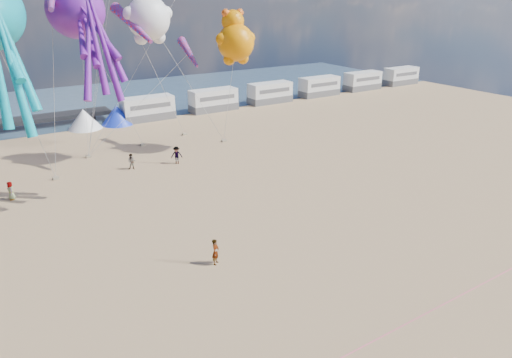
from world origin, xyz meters
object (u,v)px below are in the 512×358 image
at_px(tent_white, 84,119).
at_px(windsock_right, 189,53).
at_px(beachgoer_0, 11,191).
at_px(sandbag_c, 224,141).
at_px(kite_panda, 148,18).
at_px(sandbag_d, 185,134).
at_px(windsock_mid, 132,24).
at_px(motorhome_0, 148,108).
at_px(sandbag_b, 143,145).
at_px(sandbag_a, 56,178).
at_px(motorhome_5, 401,76).
at_px(standing_person, 216,252).
at_px(sandbag_e, 89,157).
at_px(beachgoer_2, 177,155).
at_px(motorhome_1, 213,100).
at_px(motorhome_3, 319,86).
at_px(motorhome_4, 363,81).
at_px(kite_octopus_purple, 75,10).
at_px(kite_teddy_orange, 236,43).
at_px(motorhome_2, 270,93).
at_px(beachgoer_7, 132,162).
at_px(tent_blue, 117,115).

bearing_deg(tent_white, windsock_right, -56.45).
height_order(beachgoer_0, windsock_right, windsock_right).
bearing_deg(sandbag_c, kite_panda, -166.55).
distance_m(sandbag_d, windsock_mid, 16.19).
distance_m(motorhome_0, sandbag_b, 11.18).
height_order(sandbag_b, sandbag_c, same).
height_order(tent_white, sandbag_a, tent_white).
xyz_separation_m(motorhome_5, tent_white, (-55.50, 0.00, -0.30)).
height_order(standing_person, sandbag_e, standing_person).
xyz_separation_m(standing_person, beachgoer_2, (5.04, 17.68, 0.03)).
bearing_deg(motorhome_5, kite_panda, -163.27).
bearing_deg(motorhome_1, sandbag_e, -150.64).
xyz_separation_m(motorhome_3, sandbag_e, (-38.77, -11.12, -1.39)).
distance_m(motorhome_4, sandbag_e, 49.55).
xyz_separation_m(kite_panda, windsock_right, (4.95, 2.89, -3.53)).
bearing_deg(sandbag_d, sandbag_e, -168.93).
height_order(motorhome_1, standing_person, motorhome_1).
relative_size(motorhome_5, sandbag_c, 13.20).
height_order(sandbag_d, kite_octopus_purple, kite_octopus_purple).
height_order(motorhome_4, sandbag_a, motorhome_4).
distance_m(sandbag_d, kite_teddy_orange, 13.55).
relative_size(kite_panda, windsock_mid, 1.07).
relative_size(motorhome_3, sandbag_a, 13.20).
bearing_deg(motorhome_2, windsock_right, -145.50).
distance_m(beachgoer_0, sandbag_b, 15.69).
height_order(beachgoer_7, kite_octopus_purple, kite_octopus_purple).
relative_size(motorhome_3, motorhome_5, 1.00).
height_order(sandbag_e, kite_panda, kite_panda).
height_order(kite_teddy_orange, windsock_right, kite_teddy_orange).
bearing_deg(tent_white, windsock_mid, -83.22).
xyz_separation_m(motorhome_2, sandbag_a, (-33.12, -15.53, -1.39)).
bearing_deg(standing_person, tent_white, 46.86).
bearing_deg(motorhome_5, sandbag_e, -169.10).
bearing_deg(motorhome_4, tent_white, 180.00).
xyz_separation_m(tent_white, sandbag_d, (9.09, -8.90, -1.09)).
bearing_deg(kite_octopus_purple, motorhome_1, 30.25).
bearing_deg(beachgoer_2, beachgoer_7, -163.12).
relative_size(motorhome_1, tent_blue, 1.65).
bearing_deg(beachgoer_7, motorhome_0, 91.70).
bearing_deg(tent_white, motorhome_4, 0.00).
distance_m(motorhome_3, kite_panda, 38.33).
height_order(motorhome_5, kite_teddy_orange, kite_teddy_orange).
relative_size(beachgoer_7, windsock_right, 0.33).
relative_size(motorhome_0, standing_person, 4.01).
height_order(sandbag_a, sandbag_e, same).
bearing_deg(beachgoer_2, sandbag_a, -163.19).
bearing_deg(kite_teddy_orange, kite_octopus_purple, -162.16).
height_order(motorhome_3, windsock_right, windsock_right).
xyz_separation_m(motorhome_5, kite_teddy_orange, (-43.90, -16.80, 9.32)).
xyz_separation_m(tent_blue, sandbag_e, (-6.27, -11.12, -1.09)).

